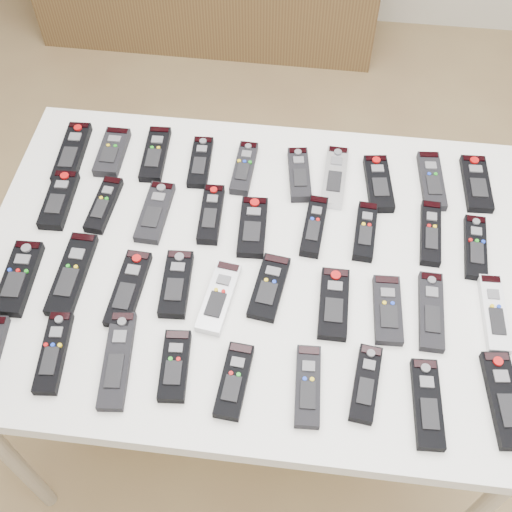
# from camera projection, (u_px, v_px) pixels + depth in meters

# --- Properties ---
(ground) EXTENTS (4.00, 4.00, 0.00)m
(ground) POSITION_uv_depth(u_px,v_px,m) (294.00, 373.00, 2.13)
(ground) COLOR olive
(ground) RESTS_ON ground
(table) EXTENTS (1.25, 0.88, 0.78)m
(table) POSITION_uv_depth(u_px,v_px,m) (256.00, 276.00, 1.48)
(table) COLOR white
(table) RESTS_ON ground
(remote_0) EXTENTS (0.07, 0.20, 0.02)m
(remote_0) POSITION_uv_depth(u_px,v_px,m) (72.00, 153.00, 1.62)
(remote_0) COLOR black
(remote_0) RESTS_ON table
(remote_1) EXTENTS (0.06, 0.16, 0.02)m
(remote_1) POSITION_uv_depth(u_px,v_px,m) (112.00, 152.00, 1.62)
(remote_1) COLOR black
(remote_1) RESTS_ON table
(remote_2) EXTENTS (0.06, 0.18, 0.02)m
(remote_2) POSITION_uv_depth(u_px,v_px,m) (155.00, 154.00, 1.62)
(remote_2) COLOR black
(remote_2) RESTS_ON table
(remote_3) EXTENTS (0.06, 0.17, 0.02)m
(remote_3) POSITION_uv_depth(u_px,v_px,m) (200.00, 162.00, 1.60)
(remote_3) COLOR black
(remote_3) RESTS_ON table
(remote_4) EXTENTS (0.05, 0.17, 0.02)m
(remote_4) POSITION_uv_depth(u_px,v_px,m) (244.00, 168.00, 1.59)
(remote_4) COLOR black
(remote_4) RESTS_ON table
(remote_5) EXTENTS (0.07, 0.17, 0.02)m
(remote_5) POSITION_uv_depth(u_px,v_px,m) (299.00, 174.00, 1.57)
(remote_5) COLOR black
(remote_5) RESTS_ON table
(remote_6) EXTENTS (0.06, 0.19, 0.02)m
(remote_6) POSITION_uv_depth(u_px,v_px,m) (335.00, 177.00, 1.57)
(remote_6) COLOR #B7B7BC
(remote_6) RESTS_ON table
(remote_7) EXTENTS (0.08, 0.18, 0.02)m
(remote_7) POSITION_uv_depth(u_px,v_px,m) (378.00, 184.00, 1.56)
(remote_7) COLOR black
(remote_7) RESTS_ON table
(remote_8) EXTENTS (0.07, 0.18, 0.02)m
(remote_8) POSITION_uv_depth(u_px,v_px,m) (432.00, 181.00, 1.56)
(remote_8) COLOR black
(remote_8) RESTS_ON table
(remote_9) EXTENTS (0.07, 0.17, 0.02)m
(remote_9) POSITION_uv_depth(u_px,v_px,m) (476.00, 184.00, 1.56)
(remote_9) COLOR black
(remote_9) RESTS_ON table
(remote_10) EXTENTS (0.06, 0.17, 0.02)m
(remote_10) POSITION_uv_depth(u_px,v_px,m) (59.00, 200.00, 1.53)
(remote_10) COLOR black
(remote_10) RESTS_ON table
(remote_11) EXTENTS (0.06, 0.16, 0.02)m
(remote_11) POSITION_uv_depth(u_px,v_px,m) (104.00, 205.00, 1.52)
(remote_11) COLOR black
(remote_11) RESTS_ON table
(remote_12) EXTENTS (0.06, 0.18, 0.02)m
(remote_12) POSITION_uv_depth(u_px,v_px,m) (155.00, 212.00, 1.51)
(remote_12) COLOR black
(remote_12) RESTS_ON table
(remote_13) EXTENTS (0.05, 0.17, 0.02)m
(remote_13) POSITION_uv_depth(u_px,v_px,m) (211.00, 214.00, 1.50)
(remote_13) COLOR black
(remote_13) RESTS_ON table
(remote_14) EXTENTS (0.07, 0.17, 0.02)m
(remote_14) POSITION_uv_depth(u_px,v_px,m) (253.00, 227.00, 1.48)
(remote_14) COLOR black
(remote_14) RESTS_ON table
(remote_15) EXTENTS (0.06, 0.17, 0.02)m
(remote_15) POSITION_uv_depth(u_px,v_px,m) (314.00, 226.00, 1.48)
(remote_15) COLOR black
(remote_15) RESTS_ON table
(remote_16) EXTENTS (0.06, 0.16, 0.02)m
(remote_16) POSITION_uv_depth(u_px,v_px,m) (365.00, 231.00, 1.47)
(remote_16) COLOR black
(remote_16) RESTS_ON table
(remote_17) EXTENTS (0.05, 0.18, 0.02)m
(remote_17) POSITION_uv_depth(u_px,v_px,m) (431.00, 233.00, 1.47)
(remote_17) COLOR black
(remote_17) RESTS_ON table
(remote_18) EXTENTS (0.06, 0.17, 0.02)m
(remote_18) POSITION_uv_depth(u_px,v_px,m) (475.00, 247.00, 1.45)
(remote_18) COLOR black
(remote_18) RESTS_ON table
(remote_19) EXTENTS (0.07, 0.19, 0.02)m
(remote_19) POSITION_uv_depth(u_px,v_px,m) (19.00, 278.00, 1.40)
(remote_19) COLOR black
(remote_19) RESTS_ON table
(remote_20) EXTENTS (0.06, 0.21, 0.02)m
(remote_20) POSITION_uv_depth(u_px,v_px,m) (72.00, 274.00, 1.40)
(remote_20) COLOR black
(remote_20) RESTS_ON table
(remote_21) EXTENTS (0.06, 0.19, 0.02)m
(remote_21) POSITION_uv_depth(u_px,v_px,m) (128.00, 289.00, 1.38)
(remote_21) COLOR black
(remote_21) RESTS_ON table
(remote_22) EXTENTS (0.07, 0.17, 0.02)m
(remote_22) POSITION_uv_depth(u_px,v_px,m) (176.00, 284.00, 1.39)
(remote_22) COLOR black
(remote_22) RESTS_ON table
(remote_23) EXTENTS (0.08, 0.18, 0.02)m
(remote_23) POSITION_uv_depth(u_px,v_px,m) (219.00, 297.00, 1.37)
(remote_23) COLOR #B7B7BC
(remote_23) RESTS_ON table
(remote_24) EXTENTS (0.08, 0.17, 0.02)m
(remote_24) POSITION_uv_depth(u_px,v_px,m) (269.00, 287.00, 1.38)
(remote_24) COLOR black
(remote_24) RESTS_ON table
(remote_25) EXTENTS (0.06, 0.17, 0.02)m
(remote_25) POSITION_uv_depth(u_px,v_px,m) (334.00, 304.00, 1.36)
(remote_25) COLOR black
(remote_25) RESTS_ON table
(remote_26) EXTENTS (0.06, 0.16, 0.02)m
(remote_26) POSITION_uv_depth(u_px,v_px,m) (388.00, 310.00, 1.35)
(remote_26) COLOR black
(remote_26) RESTS_ON table
(remote_27) EXTENTS (0.05, 0.19, 0.02)m
(remote_27) POSITION_uv_depth(u_px,v_px,m) (431.00, 311.00, 1.35)
(remote_27) COLOR black
(remote_27) RESTS_ON table
(remote_28) EXTENTS (0.05, 0.19, 0.02)m
(remote_28) POSITION_uv_depth(u_px,v_px,m) (494.00, 313.00, 1.35)
(remote_28) COLOR silver
(remote_28) RESTS_ON table
(remote_30) EXTENTS (0.06, 0.18, 0.02)m
(remote_30) POSITION_uv_depth(u_px,v_px,m) (54.00, 352.00, 1.29)
(remote_30) COLOR black
(remote_30) RESTS_ON table
(remote_31) EXTENTS (0.07, 0.22, 0.02)m
(remote_31) POSITION_uv_depth(u_px,v_px,m) (117.00, 360.00, 1.28)
(remote_31) COLOR black
(remote_31) RESTS_ON table
(remote_32) EXTENTS (0.06, 0.15, 0.02)m
(remote_32) POSITION_uv_depth(u_px,v_px,m) (175.00, 366.00, 1.27)
(remote_32) COLOR black
(remote_32) RESTS_ON table
(remote_33) EXTENTS (0.06, 0.16, 0.02)m
(remote_33) POSITION_uv_depth(u_px,v_px,m) (234.00, 381.00, 1.25)
(remote_33) COLOR black
(remote_33) RESTS_ON table
(remote_34) EXTENTS (0.06, 0.17, 0.02)m
(remote_34) POSITION_uv_depth(u_px,v_px,m) (308.00, 386.00, 1.25)
(remote_34) COLOR black
(remote_34) RESTS_ON table
(remote_35) EXTENTS (0.06, 0.16, 0.02)m
(remote_35) POSITION_uv_depth(u_px,v_px,m) (366.00, 383.00, 1.25)
(remote_35) COLOR black
(remote_35) RESTS_ON table
(remote_36) EXTENTS (0.06, 0.18, 0.02)m
(remote_36) POSITION_uv_depth(u_px,v_px,m) (427.00, 404.00, 1.23)
(remote_36) COLOR black
(remote_36) RESTS_ON table
(remote_37) EXTENTS (0.08, 0.20, 0.02)m
(remote_37) POSITION_uv_depth(u_px,v_px,m) (504.00, 400.00, 1.23)
(remote_37) COLOR black
(remote_37) RESTS_ON table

